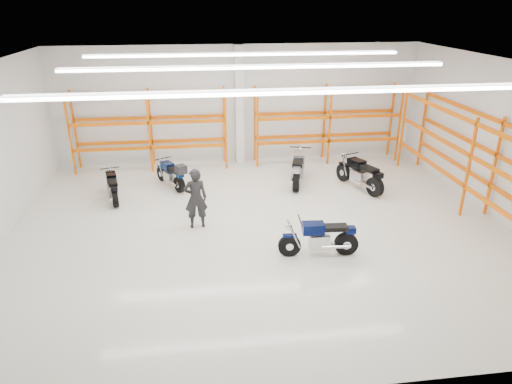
{
  "coord_description": "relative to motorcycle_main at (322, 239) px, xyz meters",
  "views": [
    {
      "loc": [
        -1.61,
        -11.5,
        5.99
      ],
      "look_at": [
        -0.05,
        0.5,
        0.89
      ],
      "focal_mm": 32.0,
      "sensor_mm": 36.0,
      "label": 1
    }
  ],
  "objects": [
    {
      "name": "pallet_racking_side",
      "position": [
        5.15,
        1.72,
        1.35
      ],
      "size": [
        0.87,
        9.07,
        3.0
      ],
      "color": "#E74D0D",
      "rests_on": "ground"
    },
    {
      "name": "structural_column",
      "position": [
        -1.33,
        7.54,
        1.78
      ],
      "size": [
        0.32,
        0.32,
        4.5
      ],
      "primitive_type": "cube",
      "color": "white",
      "rests_on": "ground"
    },
    {
      "name": "motorcycle_back_b",
      "position": [
        -3.91,
        5.05,
        0.01
      ],
      "size": [
        1.15,
        1.79,
        1.0
      ],
      "color": "black",
      "rests_on": "ground"
    },
    {
      "name": "motorcycle_back_d",
      "position": [
        2.45,
        4.09,
        0.05
      ],
      "size": [
        1.07,
        2.13,
        1.1
      ],
      "color": "black",
      "rests_on": "ground"
    },
    {
      "name": "pallet_racking_back_left",
      "position": [
        -4.73,
        7.2,
        1.32
      ],
      "size": [
        5.67,
        0.87,
        3.0
      ],
      "color": "#E74D0D",
      "rests_on": "ground"
    },
    {
      "name": "motorcycle_back_a",
      "position": [
        -5.77,
        4.27,
        -0.03
      ],
      "size": [
        0.72,
        1.86,
        0.93
      ],
      "color": "black",
      "rests_on": "ground"
    },
    {
      "name": "ground",
      "position": [
        -1.33,
        1.72,
        -0.47
      ],
      "size": [
        14.0,
        14.0,
        0.0
      ],
      "primitive_type": "plane",
      "color": "beige",
      "rests_on": "ground"
    },
    {
      "name": "motorcycle_main",
      "position": [
        0.0,
        0.0,
        0.0
      ],
      "size": [
        2.04,
        0.68,
        1.0
      ],
      "color": "black",
      "rests_on": "ground"
    },
    {
      "name": "motorcycle_back_c",
      "position": [
        0.45,
        4.9,
        0.07
      ],
      "size": [
        1.02,
        2.29,
        1.15
      ],
      "color": "black",
      "rests_on": "ground"
    },
    {
      "name": "standing_man",
      "position": [
        -3.12,
        1.99,
        0.41
      ],
      "size": [
        0.68,
        0.47,
        1.76
      ],
      "primitive_type": "imported",
      "rotation": [
        0.0,
        0.0,
        3.23
      ],
      "color": "black",
      "rests_on": "ground"
    },
    {
      "name": "pallet_racking_back_right",
      "position": [
        2.07,
        7.2,
        1.32
      ],
      "size": [
        5.67,
        0.87,
        3.0
      ],
      "color": "#E74D0D",
      "rests_on": "ground"
    },
    {
      "name": "room_shell",
      "position": [
        -1.33,
        1.74,
        2.81
      ],
      "size": [
        14.02,
        12.02,
        4.51
      ],
      "color": "silver",
      "rests_on": "ground"
    }
  ]
}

